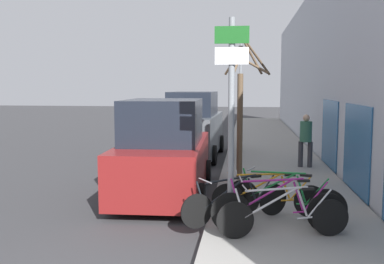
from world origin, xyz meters
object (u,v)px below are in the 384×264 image
object	(u,v)px
parked_car_1	(194,128)
traffic_light	(241,77)
bicycle_2	(237,202)
street_tree	(242,111)
signpost	(231,115)
bicycle_4	(269,197)
bicycle_3	(284,199)
bicycle_0	(283,215)
bicycle_1	(279,209)
pedestrian_near	(306,137)
parked_car_0	(164,153)

from	to	relation	value
parked_car_1	traffic_light	bearing A→B (deg)	75.19
bicycle_2	street_tree	size ratio (longest dim) A/B	0.50
signpost	bicycle_4	bearing A→B (deg)	50.50
bicycle_3	parked_car_1	bearing A→B (deg)	38.41
bicycle_0	bicycle_4	world-z (taller)	bicycle_0
bicycle_1	street_tree	world-z (taller)	street_tree
bicycle_2	bicycle_3	bearing A→B (deg)	-111.48
bicycle_2	pedestrian_near	distance (m)	5.94
bicycle_0	bicycle_4	distance (m)	1.14
bicycle_4	street_tree	world-z (taller)	street_tree
bicycle_1	parked_car_0	xyz separation A→B (m)	(-2.49, 2.76, 0.48)
bicycle_2	pedestrian_near	xyz separation A→B (m)	(1.95, 5.59, 0.56)
bicycle_4	pedestrian_near	distance (m)	5.40
bicycle_1	traffic_light	world-z (taller)	traffic_light
bicycle_1	bicycle_4	distance (m)	0.89
bicycle_1	parked_car_0	distance (m)	3.75
bicycle_0	signpost	bearing A→B (deg)	59.50
parked_car_1	pedestrian_near	size ratio (longest dim) A/B	2.90
bicycle_2	traffic_light	size ratio (longest dim) A/B	0.42
signpost	bicycle_1	size ratio (longest dim) A/B	1.57
traffic_light	bicycle_3	bearing A→B (deg)	-85.61
bicycle_2	parked_car_0	xyz separation A→B (m)	(-1.78, 2.28, 0.51)
pedestrian_near	parked_car_0	bearing A→B (deg)	48.29
parked_car_0	street_tree	world-z (taller)	street_tree
bicycle_3	bicycle_2	bearing A→B (deg)	122.42
signpost	pedestrian_near	distance (m)	6.45
signpost	bicycle_3	world-z (taller)	signpost
bicycle_0	pedestrian_near	world-z (taller)	pedestrian_near
bicycle_0	street_tree	distance (m)	4.65
street_tree	pedestrian_near	bearing A→B (deg)	45.48
signpost	bicycle_1	xyz separation A→B (m)	(0.81, -0.05, -1.57)
street_tree	signpost	bearing A→B (deg)	-91.79
bicycle_1	bicycle_4	world-z (taller)	bicycle_1
signpost	parked_car_0	bearing A→B (deg)	121.68
pedestrian_near	traffic_light	xyz separation A→B (m)	(-2.10, 7.63, 1.95)
bicycle_4	parked_car_0	bearing A→B (deg)	49.77
bicycle_0	parked_car_1	bearing A→B (deg)	4.55
bicycle_3	pedestrian_near	world-z (taller)	pedestrian_near
parked_car_1	pedestrian_near	world-z (taller)	parked_car_1
bicycle_0	parked_car_0	bearing A→B (deg)	28.29
parked_car_0	parked_car_1	size ratio (longest dim) A/B	0.97
bicycle_3	parked_car_1	distance (m)	8.02
pedestrian_near	bicycle_3	bearing A→B (deg)	85.14
bicycle_1	bicycle_0	bearing A→B (deg)	-174.10
pedestrian_near	bicycle_2	bearing A→B (deg)	77.44
bicycle_2	pedestrian_near	bearing A→B (deg)	-53.66
pedestrian_near	street_tree	bearing A→B (deg)	52.15
bicycle_0	bicycle_1	distance (m)	0.25
parked_car_0	signpost	bearing A→B (deg)	-60.56
signpost	street_tree	world-z (taller)	street_tree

